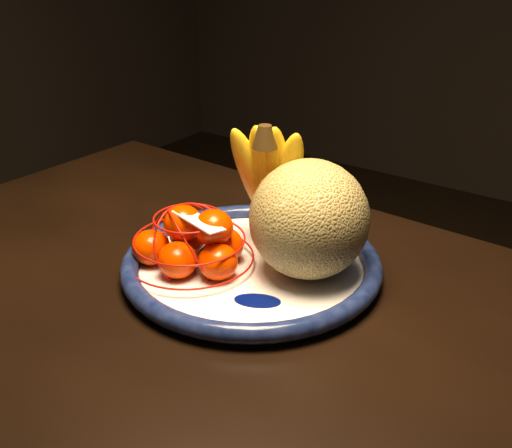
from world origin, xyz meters
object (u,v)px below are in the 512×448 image
Objects in this scene: dining_table at (280,418)px; banana_bunch at (271,176)px; mandarin_bag at (193,243)px; cantaloupe at (309,219)px; fruit_bowl at (252,265)px.

dining_table is 0.32m from banana_bunch.
banana_bunch reaches higher than mandarin_bag.
cantaloupe is at bearing -47.65° from banana_bunch.
cantaloupe is 0.16m from mandarin_bag.
cantaloupe is (0.07, 0.03, 0.08)m from fruit_bowl.
dining_table is at bearing -73.94° from banana_bunch.
cantaloupe is 0.84× the size of mandarin_bag.
dining_table is 4.14× the size of fruit_bowl.
fruit_bowl is 1.75× the size of banana_bunch.
fruit_bowl is at bearing -157.62° from cantaloupe.
mandarin_bag is at bearing -151.18° from cantaloupe.
dining_table is 7.86× the size of mandarin_bag.
dining_table is 0.24m from cantaloupe.
cantaloupe is 0.77× the size of banana_bunch.
dining_table is 7.25× the size of banana_bunch.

